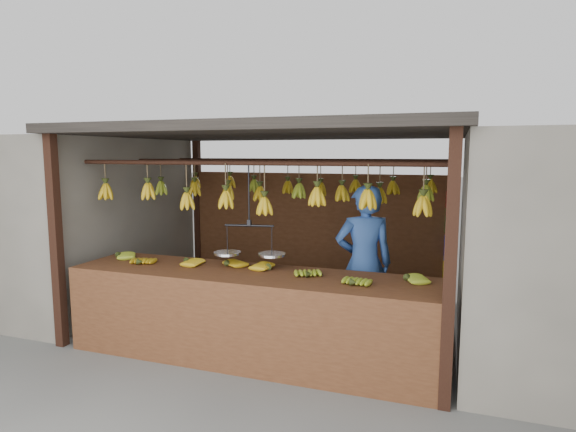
% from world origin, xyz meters
% --- Properties ---
extents(ground, '(80.00, 80.00, 0.00)m').
position_xyz_m(ground, '(0.00, 0.00, 0.00)').
color(ground, '#5B5B57').
extents(stall, '(4.30, 3.30, 2.40)m').
position_xyz_m(stall, '(0.00, 0.33, 1.97)').
color(stall, black).
rests_on(stall, ground).
extents(neighbor_left, '(3.00, 3.00, 2.30)m').
position_xyz_m(neighbor_left, '(-3.60, 0.00, 1.15)').
color(neighbor_left, slate).
rests_on(neighbor_left, ground).
extents(counter, '(3.81, 0.87, 0.96)m').
position_xyz_m(counter, '(0.09, -1.23, 0.72)').
color(counter, '#58311A').
rests_on(counter, ground).
extents(hanging_bananas, '(3.64, 2.22, 0.39)m').
position_xyz_m(hanging_bananas, '(0.01, 0.00, 1.64)').
color(hanging_bananas, '#BD9314').
rests_on(hanging_bananas, ground).
extents(balance_scale, '(0.74, 0.36, 0.95)m').
position_xyz_m(balance_scale, '(0.03, -1.00, 1.12)').
color(balance_scale, black).
rests_on(balance_scale, ground).
extents(vendor, '(0.75, 0.62, 1.76)m').
position_xyz_m(vendor, '(1.09, -0.26, 0.88)').
color(vendor, '#3359A5').
rests_on(vendor, ground).
extents(bag_bundles, '(0.08, 0.26, 1.20)m').
position_xyz_m(bag_bundles, '(1.94, 1.35, 1.00)').
color(bag_bundles, red).
rests_on(bag_bundles, ground).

